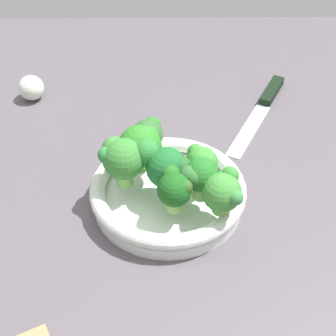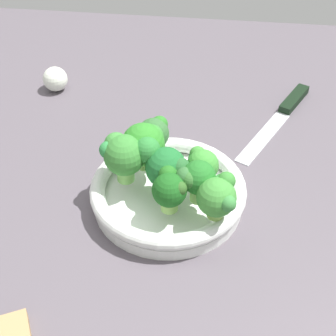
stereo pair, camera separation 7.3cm
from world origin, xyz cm
name	(u,v)px [view 1 (the left image)]	position (x,y,z in cm)	size (l,w,h in cm)	color
ground_plane	(148,209)	(0.00, 0.00, -1.25)	(130.00, 130.00, 2.50)	#575058
bowl	(168,193)	(0.18, 3.06, 2.12)	(23.33, 23.33, 4.16)	white
broccoli_floret_0	(169,169)	(1.09, 3.16, 7.78)	(6.41, 6.56, 6.59)	#80B44C
broccoli_floret_1	(199,176)	(3.20, 7.28, 8.25)	(4.85, 5.57, 6.63)	#94CF68
broccoli_floret_2	(175,189)	(5.06, 3.90, 7.69)	(5.63, 4.86, 5.96)	#83B654
broccoli_floret_3	(121,159)	(0.06, -3.56, 8.76)	(6.25, 6.61, 7.63)	#75B857
broccoli_floret_4	(150,135)	(-6.56, 0.33, 8.05)	(5.09, 5.15, 6.25)	#7DBA58
broccoli_floret_5	(141,147)	(-2.67, -0.83, 8.79)	(7.53, 6.43, 7.67)	#81B756
broccoli_floret_6	(223,191)	(5.65, 10.44, 7.76)	(5.90, 5.42, 6.21)	#85B851
broccoli_floret_7	(200,161)	(-1.05, 7.76, 7.39)	(4.95, 4.64, 5.54)	#83B25D
knife	(264,104)	(-25.76, 21.59, 0.55)	(24.87, 14.04, 1.50)	silver
garlic_bulb	(31,88)	(-28.97, -22.87, 2.42)	(4.84, 4.84, 4.84)	silver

